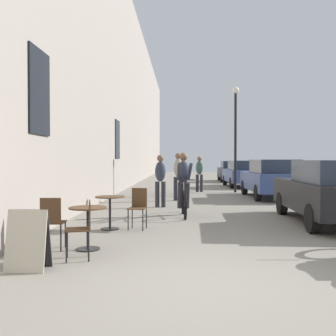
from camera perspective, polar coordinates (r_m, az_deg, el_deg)
The scene contains 18 objects.
ground_plane at distance 4.96m, azimuth 6.30°, elevation -16.58°, with size 88.00×88.00×0.00m, color gray.
building_facade_left at distance 19.36m, azimuth -7.53°, elevation 12.79°, with size 0.54×68.00×10.82m.
cafe_table_near at distance 6.78m, azimuth -11.57°, elevation -7.26°, with size 0.64×0.64×0.72m.
cafe_chair_near_toward_street at distance 6.15m, azimuth -12.29°, elevation -8.17°, with size 0.46×0.46×0.89m.
cafe_chair_near_toward_wall at distance 6.87m, azimuth -16.49°, elevation -7.21°, with size 0.40×0.40×0.89m.
cafe_table_mid at distance 8.66m, azimuth -8.45°, elevation -5.41°, with size 0.64×0.64×0.72m.
cafe_chair_mid_toward_street at distance 8.65m, azimuth -4.35°, elevation -5.43°, with size 0.43×0.43×0.89m.
sandwich_board_sign at distance 5.80m, azimuth -19.67°, elevation -9.80°, with size 0.55×0.38×0.84m.
cyclist_on_bicycle at distance 10.62m, azimuth 2.30°, elevation -2.61°, with size 0.52×1.76×1.74m.
pedestrian_near at distance 12.51m, azimuth -1.12°, elevation -1.41°, with size 0.37×0.29×1.68m.
pedestrian_mid at distance 14.57m, azimuth 1.48°, elevation -0.83°, with size 0.36×0.26×1.77m.
pedestrian_far at distance 16.40m, azimuth 2.24°, elevation -0.67°, with size 0.37×0.29×1.74m.
pedestrian_furthest at distance 18.55m, azimuth 4.58°, elevation -0.56°, with size 0.34×0.24×1.68m.
street_lamp at distance 18.57m, azimuth 9.79°, elevation 6.10°, with size 0.32×0.32×4.90m.
parked_car_nearest at distance 10.07m, azimuth 22.59°, elevation -3.07°, with size 1.89×4.28×1.51m.
parked_car_second at distance 16.07m, azimuth 14.83°, elevation -1.42°, with size 1.85×4.30×1.52m.
parked_car_third at distance 22.16m, azimuth 10.78°, elevation -0.76°, with size 1.82×4.17×1.47m.
parked_car_fourth at distance 27.70m, azimuth 9.23°, elevation -0.41°, with size 1.77×4.06×1.43m.
Camera 1 is at (-0.37, -4.71, 1.52)m, focal length 41.90 mm.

